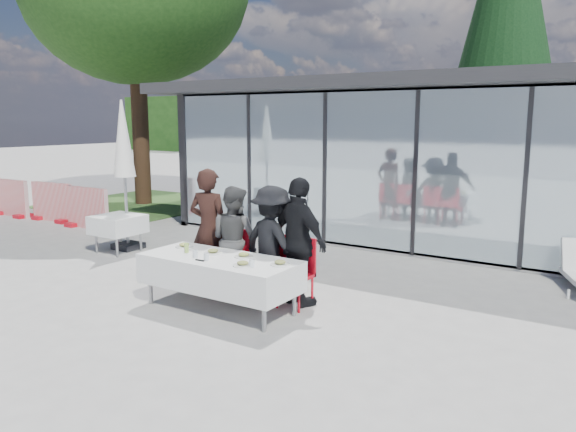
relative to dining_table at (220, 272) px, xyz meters
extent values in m
plane|color=#A19E99|center=(0.14, 0.32, -0.54)|extent=(90.00, 90.00, 0.00)
cube|color=gray|center=(2.14, 8.32, -0.49)|extent=(14.00, 8.00, 0.10)
cube|color=black|center=(2.14, 12.22, 1.06)|extent=(14.00, 0.20, 3.20)
cube|color=black|center=(-4.76, 8.32, 1.06)|extent=(0.20, 8.00, 3.20)
cube|color=silver|center=(2.14, 4.35, 1.06)|extent=(13.60, 0.06, 3.10)
cube|color=#2D2D30|center=(2.14, 7.92, 2.78)|extent=(14.80, 8.80, 0.24)
cube|color=#262628|center=(-4.66, 4.35, 1.06)|extent=(0.08, 0.10, 3.10)
cube|color=#262628|center=(-2.71, 4.35, 1.06)|extent=(0.08, 0.10, 3.10)
cube|color=#262628|center=(-0.77, 4.35, 1.06)|extent=(0.08, 0.10, 3.10)
cube|color=#262628|center=(1.17, 4.35, 1.06)|extent=(0.08, 0.10, 3.10)
cube|color=#262628|center=(3.11, 4.35, 1.06)|extent=(0.08, 0.10, 3.10)
cube|color=red|center=(-0.36, 6.82, -0.09)|extent=(0.45, 0.45, 0.90)
cube|color=red|center=(1.14, 7.32, -0.09)|extent=(0.45, 0.45, 0.90)
cube|color=red|center=(3.64, 6.82, -0.09)|extent=(0.45, 0.45, 0.90)
cube|color=#163611|center=(-29.86, 28.32, 1.66)|extent=(6.50, 2.00, 4.40)
cube|color=#163611|center=(-21.86, 28.32, 1.66)|extent=(6.50, 2.00, 4.40)
cube|color=#163611|center=(-13.86, 28.32, 1.66)|extent=(6.50, 2.00, 4.40)
cube|color=#163611|center=(-5.86, 28.32, 1.66)|extent=(6.50, 2.00, 4.40)
cube|color=white|center=(0.00, 0.00, 0.00)|extent=(2.26, 0.96, 0.42)
cylinder|color=gray|center=(-1.00, -0.35, -0.18)|extent=(0.06, 0.06, 0.71)
cylinder|color=gray|center=(1.00, -0.35, -0.18)|extent=(0.06, 0.06, 0.71)
cylinder|color=gray|center=(-1.00, 0.35, -0.18)|extent=(0.06, 0.06, 0.71)
cylinder|color=gray|center=(1.00, 0.35, -0.18)|extent=(0.06, 0.06, 0.71)
imported|color=black|center=(-0.84, 0.77, 0.40)|extent=(0.78, 0.78, 1.88)
cube|color=red|center=(-0.84, 0.66, -0.09)|extent=(0.44, 0.44, 0.05)
cube|color=red|center=(-0.84, 0.86, 0.16)|extent=(0.44, 0.04, 0.55)
cylinder|color=red|center=(-1.02, 0.48, -0.32)|extent=(0.04, 0.04, 0.43)
cylinder|color=red|center=(-0.66, 0.48, -0.32)|extent=(0.04, 0.04, 0.43)
cylinder|color=red|center=(-1.02, 0.84, -0.32)|extent=(0.04, 0.04, 0.43)
cylinder|color=red|center=(-0.66, 0.84, -0.32)|extent=(0.04, 0.04, 0.43)
imported|color=#4C4C4C|center=(-0.34, 0.77, 0.28)|extent=(0.89, 0.89, 1.64)
cube|color=red|center=(-0.34, 0.66, -0.09)|extent=(0.44, 0.44, 0.05)
cube|color=red|center=(-0.34, 0.86, 0.16)|extent=(0.44, 0.04, 0.55)
cylinder|color=red|center=(-0.52, 0.48, -0.32)|extent=(0.04, 0.04, 0.43)
cylinder|color=red|center=(-0.16, 0.48, -0.32)|extent=(0.04, 0.04, 0.43)
cylinder|color=red|center=(-0.52, 0.84, -0.32)|extent=(0.04, 0.04, 0.43)
cylinder|color=red|center=(-0.16, 0.84, -0.32)|extent=(0.04, 0.04, 0.43)
imported|color=black|center=(0.36, 0.77, 0.31)|extent=(1.30, 1.30, 1.69)
cube|color=red|center=(0.36, 0.66, -0.09)|extent=(0.44, 0.44, 0.05)
cube|color=red|center=(0.36, 0.86, 0.16)|extent=(0.44, 0.04, 0.55)
cylinder|color=red|center=(0.18, 0.48, -0.32)|extent=(0.04, 0.04, 0.43)
cylinder|color=red|center=(0.54, 0.48, -0.32)|extent=(0.04, 0.04, 0.43)
cylinder|color=red|center=(0.18, 0.84, -0.32)|extent=(0.04, 0.04, 0.43)
cylinder|color=red|center=(0.54, 0.84, -0.32)|extent=(0.04, 0.04, 0.43)
imported|color=black|center=(0.82, 0.77, 0.38)|extent=(1.37, 1.37, 1.83)
cube|color=red|center=(0.82, 0.66, -0.09)|extent=(0.44, 0.44, 0.05)
cube|color=red|center=(0.82, 0.86, 0.16)|extent=(0.44, 0.04, 0.55)
cylinder|color=red|center=(0.64, 0.48, -0.32)|extent=(0.04, 0.04, 0.43)
cylinder|color=red|center=(1.00, 0.48, -0.32)|extent=(0.04, 0.04, 0.43)
cylinder|color=red|center=(0.64, 0.84, -0.32)|extent=(0.04, 0.04, 0.43)
cylinder|color=red|center=(1.00, 0.84, -0.32)|extent=(0.04, 0.04, 0.43)
cylinder|color=white|center=(-0.83, 0.20, 0.22)|extent=(0.26, 0.26, 0.01)
ellipsoid|color=#CFB752|center=(-0.83, 0.20, 0.25)|extent=(0.15, 0.15, 0.05)
cylinder|color=white|center=(-0.22, 0.12, 0.22)|extent=(0.26, 0.26, 0.01)
ellipsoid|color=#4F702A|center=(-0.22, 0.12, 0.25)|extent=(0.15, 0.15, 0.05)
cylinder|color=white|center=(0.28, 0.19, 0.22)|extent=(0.26, 0.26, 0.01)
ellipsoid|color=#CFB752|center=(0.28, 0.19, 0.25)|extent=(0.15, 0.15, 0.05)
cylinder|color=white|center=(0.93, 0.11, 0.22)|extent=(0.26, 0.26, 0.01)
ellipsoid|color=#4F702A|center=(0.93, 0.11, 0.25)|extent=(0.15, 0.15, 0.05)
cylinder|color=white|center=(0.55, -0.19, 0.22)|extent=(0.26, 0.26, 0.01)
ellipsoid|color=#4F702A|center=(0.55, -0.19, 0.25)|extent=(0.15, 0.15, 0.05)
cylinder|color=#98BF4F|center=(-0.57, -0.04, 0.28)|extent=(0.06, 0.06, 0.14)
cylinder|color=silver|center=(-0.28, -0.17, 0.26)|extent=(0.07, 0.07, 0.10)
cylinder|color=silver|center=(0.68, -0.16, 0.26)|extent=(0.07, 0.07, 0.10)
cylinder|color=silver|center=(-0.04, -0.21, 0.26)|extent=(0.07, 0.07, 0.10)
cube|color=black|center=(-0.10, -0.29, 0.22)|extent=(0.14, 0.03, 0.01)
cube|color=white|center=(-3.91, 1.55, 0.02)|extent=(0.86, 0.86, 0.36)
cylinder|color=gray|center=(-4.21, 1.25, -0.18)|extent=(0.05, 0.05, 0.72)
cylinder|color=gray|center=(-3.61, 1.25, -0.18)|extent=(0.05, 0.05, 0.72)
cylinder|color=gray|center=(-4.21, 1.85, -0.18)|extent=(0.05, 0.05, 0.72)
cylinder|color=gray|center=(-3.61, 1.85, -0.18)|extent=(0.05, 0.05, 0.72)
cube|color=black|center=(-3.97, 1.84, -0.48)|extent=(0.50, 0.50, 0.12)
cylinder|color=gray|center=(-3.97, 1.84, 0.81)|extent=(0.06, 0.06, 2.70)
cone|color=white|center=(-3.97, 1.84, 1.70)|extent=(0.44, 0.44, 1.51)
cube|color=red|center=(-6.48, 2.81, -0.04)|extent=(1.40, 0.12, 1.00)
cube|color=red|center=(-6.98, 2.81, -0.49)|extent=(0.30, 0.45, 0.10)
cube|color=red|center=(-5.98, 2.81, -0.49)|extent=(0.30, 0.45, 0.10)
cube|color=red|center=(-8.08, 2.96, -0.04)|extent=(1.40, 0.22, 1.00)
cube|color=red|center=(-8.58, 2.96, -0.49)|extent=(0.30, 0.45, 0.10)
cube|color=red|center=(-7.58, 2.96, -0.49)|extent=(0.30, 0.45, 0.10)
cube|color=red|center=(-9.68, 2.81, -0.04)|extent=(1.40, 0.12, 1.00)
cube|color=red|center=(-10.18, 2.81, -0.49)|extent=(0.30, 0.45, 0.10)
cube|color=red|center=(-9.18, 2.81, -0.49)|extent=(0.30, 0.45, 0.10)
cylinder|color=white|center=(4.02, 3.17, -0.47)|extent=(0.04, 0.04, 0.14)
cylinder|color=#382316|center=(-8.36, 6.32, 1.66)|extent=(0.50, 0.50, 4.40)
cylinder|color=#382316|center=(0.64, 13.32, 0.46)|extent=(0.44, 0.44, 2.00)
cone|color=black|center=(0.64, 13.32, 5.46)|extent=(4.00, 4.00, 9.00)
cube|color=#385926|center=(-8.36, 6.32, -0.53)|extent=(5.00, 5.00, 0.02)
camera|label=1|loc=(4.88, -5.78, 2.10)|focal=35.00mm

